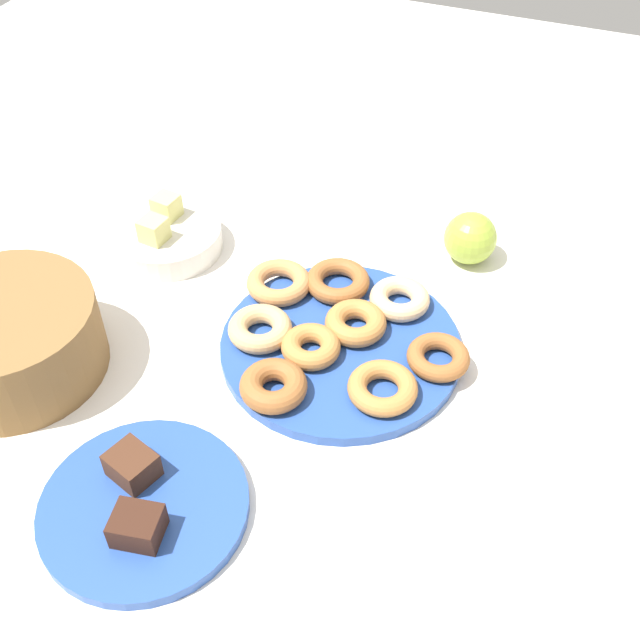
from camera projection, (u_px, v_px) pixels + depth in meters
name	position (u px, v px, depth m)	size (l,w,h in m)	color
ground_plane	(341.00, 350.00, 1.03)	(2.40, 2.40, 0.00)	white
donut_plate	(341.00, 346.00, 1.03)	(0.32, 0.32, 0.02)	#284C9E
donut_0	(438.00, 357.00, 0.99)	(0.08, 0.08, 0.02)	#995B2D
donut_1	(338.00, 281.00, 1.10)	(0.09, 0.09, 0.02)	#995B2D
donut_2	(400.00, 299.00, 1.07)	(0.08, 0.08, 0.03)	#EABC84
donut_3	(311.00, 347.00, 1.00)	(0.08, 0.08, 0.03)	#BC7A3D
donut_4	(383.00, 388.00, 0.95)	(0.09, 0.09, 0.02)	#BC7A3D
donut_5	(356.00, 323.00, 1.03)	(0.08, 0.08, 0.03)	#BC7A3D
donut_6	(273.00, 386.00, 0.95)	(0.09, 0.09, 0.03)	#995B2D
donut_7	(279.00, 283.00, 1.09)	(0.09, 0.09, 0.03)	#C6844C
donut_8	(260.00, 329.00, 1.02)	(0.09, 0.09, 0.03)	tan
cake_plate	(144.00, 507.00, 0.85)	(0.23, 0.23, 0.02)	#284C9E
brownie_near	(137.00, 526.00, 0.80)	(0.04, 0.05, 0.03)	#381E14
brownie_far	(132.00, 465.00, 0.86)	(0.04, 0.05, 0.03)	#472819
basket	(8.00, 339.00, 0.98)	(0.24, 0.24, 0.10)	brown
fruit_bowl	(167.00, 238.00, 1.18)	(0.17, 0.17, 0.04)	silver
melon_chunk_left	(154.00, 230.00, 1.14)	(0.04, 0.04, 0.04)	#DBD67A
melon_chunk_right	(166.00, 206.00, 1.18)	(0.04, 0.04, 0.04)	#DBD67A
apple	(470.00, 238.00, 1.15)	(0.08, 0.08, 0.08)	#93AD38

